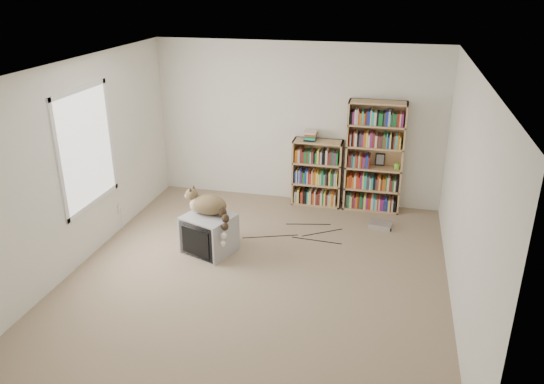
% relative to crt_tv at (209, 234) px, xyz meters
% --- Properties ---
extents(floor, '(4.50, 5.00, 0.01)m').
position_rel_crt_tv_xyz_m(floor, '(0.77, -0.46, -0.26)').
color(floor, gray).
rests_on(floor, ground).
extents(wall_back, '(4.50, 0.02, 2.50)m').
position_rel_crt_tv_xyz_m(wall_back, '(0.77, 2.04, 0.99)').
color(wall_back, silver).
rests_on(wall_back, floor).
extents(wall_front, '(4.50, 0.02, 2.50)m').
position_rel_crt_tv_xyz_m(wall_front, '(0.77, -2.96, 0.99)').
color(wall_front, silver).
rests_on(wall_front, floor).
extents(wall_left, '(0.02, 5.00, 2.50)m').
position_rel_crt_tv_xyz_m(wall_left, '(-1.48, -0.46, 0.99)').
color(wall_left, silver).
rests_on(wall_left, floor).
extents(wall_right, '(0.02, 5.00, 2.50)m').
position_rel_crt_tv_xyz_m(wall_right, '(3.02, -0.46, 0.99)').
color(wall_right, silver).
rests_on(wall_right, floor).
extents(ceiling, '(4.50, 5.00, 0.02)m').
position_rel_crt_tv_xyz_m(ceiling, '(0.77, -0.46, 2.24)').
color(ceiling, white).
rests_on(ceiling, wall_back).
extents(window, '(0.02, 1.22, 1.52)m').
position_rel_crt_tv_xyz_m(window, '(-1.47, -0.26, 1.14)').
color(window, white).
rests_on(window, wall_left).
extents(crt_tv, '(0.74, 0.71, 0.52)m').
position_rel_crt_tv_xyz_m(crt_tv, '(0.00, 0.00, 0.00)').
color(crt_tv, '#A7A7AA').
rests_on(crt_tv, floor).
extents(cat, '(0.70, 0.56, 0.58)m').
position_rel_crt_tv_xyz_m(cat, '(0.03, 0.01, 0.36)').
color(cat, '#352015').
rests_on(cat, crt_tv).
extents(bookcase_tall, '(0.85, 0.30, 1.70)m').
position_rel_crt_tv_xyz_m(bookcase_tall, '(1.99, 1.90, 0.55)').
color(bookcase_tall, tan).
rests_on(bookcase_tall, floor).
extents(bookcase_short, '(0.76, 0.30, 1.05)m').
position_rel_crt_tv_xyz_m(bookcase_short, '(1.12, 1.90, 0.23)').
color(bookcase_short, tan).
rests_on(bookcase_short, floor).
extents(book_stack, '(0.20, 0.26, 0.14)m').
position_rel_crt_tv_xyz_m(book_stack, '(1.01, 1.89, 0.86)').
color(book_stack, '#B82F18').
rests_on(book_stack, bookcase_short).
extents(green_mug, '(0.08, 0.08, 0.09)m').
position_rel_crt_tv_xyz_m(green_mug, '(2.33, 1.88, 0.48)').
color(green_mug, '#79C738').
rests_on(green_mug, bookcase_tall).
extents(framed_print, '(0.14, 0.05, 0.19)m').
position_rel_crt_tv_xyz_m(framed_print, '(2.07, 1.98, 0.53)').
color(framed_print, black).
rests_on(framed_print, bookcase_tall).
extents(dvd_player, '(0.35, 0.28, 0.07)m').
position_rel_crt_tv_xyz_m(dvd_player, '(2.17, 1.24, -0.22)').
color(dvd_player, silver).
rests_on(dvd_player, floor).
extents(wall_outlet, '(0.01, 0.08, 0.13)m').
position_rel_crt_tv_xyz_m(wall_outlet, '(-1.47, 0.34, 0.06)').
color(wall_outlet, silver).
rests_on(wall_outlet, wall_left).
extents(floor_cables, '(1.20, 0.70, 0.01)m').
position_rel_crt_tv_xyz_m(floor_cables, '(0.98, 0.85, -0.25)').
color(floor_cables, black).
rests_on(floor_cables, floor).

